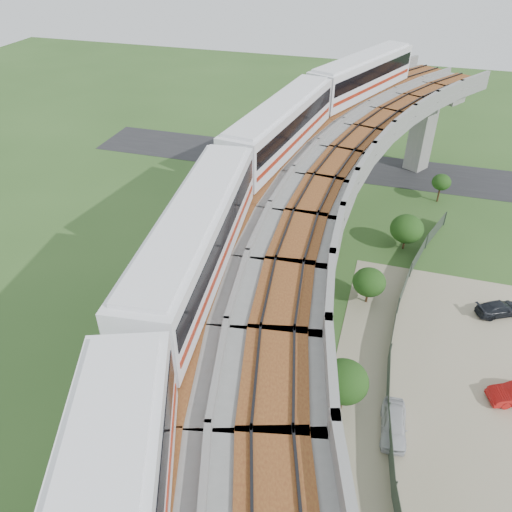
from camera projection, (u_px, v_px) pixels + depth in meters
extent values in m
plane|color=#2F5120|center=(268.00, 334.00, 35.90)|extent=(160.00, 160.00, 0.00)
cube|color=gray|center=(476.00, 401.00, 31.04)|extent=(18.00, 26.00, 0.04)
cube|color=#232326|center=(335.00, 165.00, 59.40)|extent=(60.00, 8.00, 0.03)
cube|color=#99968E|center=(422.00, 134.00, 56.27)|extent=(2.86, 2.93, 8.40)
cube|color=#99968E|center=(430.00, 91.00, 53.50)|extent=(7.21, 5.74, 1.20)
cube|color=#99968E|center=(313.00, 215.00, 41.43)|extent=(2.35, 2.51, 8.40)
cube|color=#99968E|center=(317.00, 162.00, 38.67)|extent=(7.31, 3.58, 1.20)
cube|color=#99968E|center=(232.00, 417.00, 25.10)|extent=(2.35, 2.51, 8.40)
cube|color=#99968E|center=(229.00, 349.00, 22.34)|extent=(7.31, 3.58, 1.20)
cube|color=gray|center=(401.00, 94.00, 49.49)|extent=(16.42, 20.91, 0.80)
cube|color=gray|center=(365.00, 76.00, 51.37)|extent=(8.66, 17.08, 1.00)
cube|color=gray|center=(444.00, 93.00, 46.58)|extent=(8.66, 17.08, 1.00)
cube|color=#915A27|center=(382.00, 84.00, 50.45)|extent=(10.68, 18.08, 0.12)
cube|color=black|center=(382.00, 83.00, 50.38)|extent=(9.69, 17.59, 0.12)
cube|color=#915A27|center=(422.00, 93.00, 48.00)|extent=(10.68, 18.08, 0.12)
cube|color=black|center=(422.00, 92.00, 47.94)|extent=(9.69, 17.59, 0.12)
cube|color=gray|center=(312.00, 156.00, 37.13)|extent=(11.77, 20.03, 0.80)
cube|color=gray|center=(260.00, 135.00, 38.12)|extent=(3.22, 18.71, 1.00)
cube|color=gray|center=(370.00, 155.00, 35.11)|extent=(3.22, 18.71, 1.00)
cube|color=#915A27|center=(285.00, 145.00, 37.64)|extent=(5.44, 19.05, 0.12)
cube|color=black|center=(285.00, 144.00, 37.57)|extent=(4.35, 18.88, 0.12)
cube|color=#915A27|center=(341.00, 155.00, 36.10)|extent=(5.44, 19.05, 0.12)
cube|color=black|center=(341.00, 154.00, 36.03)|extent=(4.35, 18.88, 0.12)
cube|color=gray|center=(233.00, 313.00, 22.83)|extent=(11.77, 20.03, 0.80)
cube|color=gray|center=(140.00, 289.00, 22.79)|extent=(3.22, 18.71, 1.00)
cube|color=gray|center=(329.00, 306.00, 21.83)|extent=(3.22, 18.71, 1.00)
cube|color=#915A27|center=(186.00, 301.00, 22.81)|extent=(5.44, 19.05, 0.12)
cube|color=black|center=(185.00, 299.00, 22.74)|extent=(4.35, 18.88, 0.12)
cube|color=#915A27|center=(281.00, 310.00, 22.31)|extent=(5.44, 19.05, 0.12)
cube|color=black|center=(281.00, 308.00, 22.25)|extent=(4.35, 18.88, 0.12)
cube|color=white|center=(197.00, 239.00, 23.77)|extent=(4.38, 15.21, 3.20)
cube|color=white|center=(194.00, 208.00, 22.80)|extent=(3.75, 14.40, 0.22)
cube|color=black|center=(196.00, 231.00, 23.52)|extent=(4.37, 14.62, 1.15)
cube|color=#A22510|center=(198.00, 252.00, 24.21)|extent=(4.37, 14.62, 0.30)
cube|color=black|center=(199.00, 264.00, 24.61)|extent=(3.33, 12.88, 0.28)
cube|color=white|center=(281.00, 126.00, 35.92)|extent=(4.73, 15.23, 3.20)
cube|color=white|center=(282.00, 103.00, 34.94)|extent=(4.10, 14.41, 0.22)
cube|color=black|center=(281.00, 120.00, 35.66)|extent=(4.71, 14.64, 1.15)
cube|color=#A22510|center=(281.00, 136.00, 36.35)|extent=(4.71, 14.64, 0.30)
cube|color=black|center=(280.00, 146.00, 36.76)|extent=(3.63, 12.89, 0.28)
cube|color=white|center=(362.00, 75.00, 46.75)|extent=(8.18, 14.90, 3.20)
cube|color=white|center=(364.00, 56.00, 45.77)|extent=(7.40, 14.01, 0.22)
cube|color=black|center=(363.00, 70.00, 46.49)|extent=(8.01, 14.37, 1.15)
cube|color=#A22510|center=(361.00, 83.00, 47.18)|extent=(8.01, 14.37, 0.30)
cube|color=black|center=(360.00, 91.00, 47.59)|extent=(6.59, 12.52, 0.28)
cylinder|color=#2D382D|center=(445.00, 218.00, 47.72)|extent=(0.08, 0.08, 1.50)
cube|color=#2D382D|center=(436.00, 229.00, 46.11)|extent=(1.69, 4.77, 1.40)
cylinder|color=#2D382D|center=(427.00, 242.00, 44.44)|extent=(0.08, 0.08, 1.50)
cube|color=#2D382D|center=(419.00, 255.00, 42.73)|extent=(1.23, 4.91, 1.40)
cylinder|color=#2D382D|center=(411.00, 270.00, 40.96)|extent=(0.08, 0.08, 1.50)
cube|color=#2D382D|center=(404.00, 287.00, 39.14)|extent=(0.75, 4.99, 1.40)
cylinder|color=#2D382D|center=(399.00, 306.00, 37.29)|extent=(0.08, 0.08, 1.50)
cube|color=#2D382D|center=(394.00, 327.00, 35.40)|extent=(0.27, 5.04, 1.40)
cylinder|color=#2D382D|center=(390.00, 351.00, 33.48)|extent=(0.08, 0.08, 1.50)
cube|color=#2D382D|center=(388.00, 379.00, 31.53)|extent=(0.27, 5.04, 1.40)
cylinder|color=#2D382D|center=(388.00, 411.00, 29.55)|extent=(0.08, 0.08, 1.50)
cube|color=#2D382D|center=(390.00, 447.00, 27.56)|extent=(0.75, 4.99, 1.40)
cylinder|color=#2D382D|center=(395.00, 490.00, 25.55)|extent=(0.08, 0.08, 1.50)
cylinder|color=#382314|center=(439.00, 194.00, 51.54)|extent=(0.18, 0.18, 1.66)
ellipsoid|color=#193B12|center=(441.00, 182.00, 50.74)|extent=(1.91, 1.91, 1.63)
cylinder|color=#382314|center=(404.00, 243.00, 44.55)|extent=(0.18, 0.18, 1.20)
ellipsoid|color=#193B12|center=(407.00, 229.00, 43.70)|extent=(2.91, 2.91, 2.47)
cylinder|color=#382314|center=(367.00, 296.00, 38.47)|extent=(0.18, 0.18, 1.21)
ellipsoid|color=#193B12|center=(369.00, 282.00, 37.69)|extent=(2.52, 2.52, 2.14)
cylinder|color=#382314|center=(341.00, 400.00, 30.10)|extent=(0.18, 0.18, 1.63)
ellipsoid|color=#193B12|center=(344.00, 381.00, 29.12)|extent=(2.90, 2.90, 2.47)
imported|color=silver|center=(394.00, 424.00, 28.89)|extent=(1.69, 3.72, 1.24)
imported|color=black|center=(499.00, 309.00, 37.34)|extent=(3.81, 2.96, 1.03)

